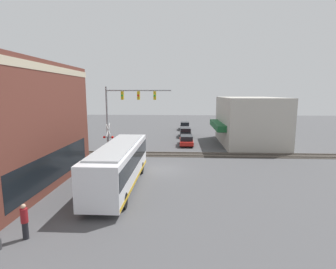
% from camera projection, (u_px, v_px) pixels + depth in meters
% --- Properties ---
extents(ground_plane, '(120.00, 120.00, 0.00)m').
position_uv_depth(ground_plane, '(161.00, 169.00, 24.39)').
color(ground_plane, '#4C4C4F').
extents(shop_building, '(12.31, 8.67, 6.45)m').
position_uv_depth(shop_building, '(249.00, 121.00, 36.19)').
color(shop_building, '#B2ADA3').
rests_on(shop_building, ground).
extents(city_bus, '(11.15, 2.59, 3.25)m').
position_uv_depth(city_bus, '(119.00, 164.00, 19.68)').
color(city_bus, silver).
rests_on(city_bus, ground).
extents(traffic_signal_gantry, '(0.42, 7.07, 7.73)m').
position_uv_depth(traffic_signal_gantry, '(125.00, 106.00, 28.16)').
color(traffic_signal_gantry, gray).
rests_on(traffic_signal_gantry, ground).
extents(crossing_signal, '(1.41, 1.18, 3.81)m').
position_uv_depth(crossing_signal, '(108.00, 137.00, 28.47)').
color(crossing_signal, gray).
rests_on(crossing_signal, ground).
extents(rail_track_near, '(2.60, 60.00, 0.15)m').
position_uv_depth(rail_track_near, '(165.00, 154.00, 30.31)').
color(rail_track_near, '#332D28').
rests_on(rail_track_near, ground).
extents(parked_car_red, '(4.26, 1.82, 1.36)m').
position_uv_depth(parked_car_red, '(186.00, 141.00, 35.58)').
color(parked_car_red, '#B21E19').
rests_on(parked_car_red, ground).
extents(parked_car_black, '(4.26, 1.82, 1.48)m').
position_uv_depth(parked_car_black, '(185.00, 132.00, 42.51)').
color(parked_car_black, black).
rests_on(parked_car_black, ground).
extents(parked_car_grey, '(4.58, 1.82, 1.51)m').
position_uv_depth(parked_car_grey, '(185.00, 126.00, 50.78)').
color(parked_car_grey, slate).
rests_on(parked_car_grey, ground).
extents(pedestrian_by_lamp, '(0.34, 0.34, 1.80)m').
position_uv_depth(pedestrian_by_lamp, '(25.00, 221.00, 12.69)').
color(pedestrian_by_lamp, black).
rests_on(pedestrian_by_lamp, ground).
extents(pedestrian_at_crossing, '(0.34, 0.34, 1.66)m').
position_uv_depth(pedestrian_at_crossing, '(125.00, 150.00, 28.72)').
color(pedestrian_at_crossing, '#2D3351').
rests_on(pedestrian_at_crossing, ground).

